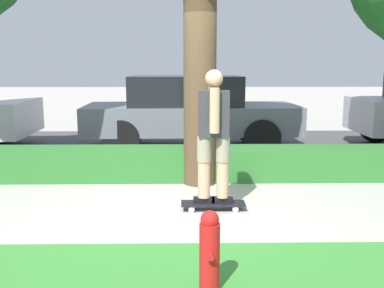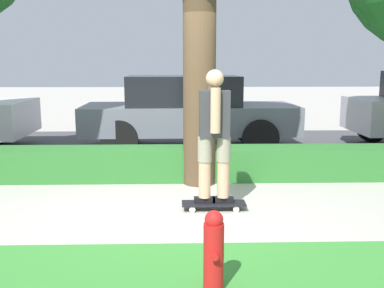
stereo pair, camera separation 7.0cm
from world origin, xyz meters
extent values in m
plane|color=#ADA89E|center=(0.00, 0.00, 0.00)|extent=(60.00, 60.00, 0.00)
cube|color=#474749|center=(0.00, 4.20, 0.00)|extent=(18.41, 5.00, 0.01)
cube|color=#2D702D|center=(0.00, 1.60, 0.25)|extent=(18.41, 0.60, 0.50)
cube|color=black|center=(0.42, 0.07, 0.08)|extent=(0.79, 0.24, 0.02)
cylinder|color=silver|center=(0.69, -0.02, 0.04)|extent=(0.07, 0.04, 0.07)
cylinder|color=silver|center=(0.69, 0.16, 0.04)|extent=(0.07, 0.04, 0.07)
cylinder|color=silver|center=(0.15, -0.02, 0.04)|extent=(0.07, 0.04, 0.07)
cylinder|color=silver|center=(0.15, 0.16, 0.04)|extent=(0.07, 0.04, 0.07)
cube|color=black|center=(0.31, 0.07, 0.13)|extent=(0.26, 0.09, 0.07)
cylinder|color=tan|center=(0.31, 0.07, 0.54)|extent=(0.15, 0.15, 0.76)
cylinder|color=gray|center=(0.31, 0.07, 0.77)|extent=(0.17, 0.17, 0.30)
cube|color=black|center=(0.54, 0.07, 0.13)|extent=(0.26, 0.09, 0.07)
cylinder|color=tan|center=(0.54, 0.07, 0.54)|extent=(0.15, 0.15, 0.76)
cylinder|color=gray|center=(0.54, 0.07, 0.77)|extent=(0.17, 0.17, 0.30)
cube|color=#333338|center=(0.42, 0.07, 1.20)|extent=(0.36, 0.20, 0.56)
cylinder|color=tan|center=(0.42, -0.08, 1.26)|extent=(0.12, 0.12, 0.53)
cylinder|color=tan|center=(0.42, 0.22, 1.26)|extent=(0.12, 0.12, 0.53)
sphere|color=tan|center=(0.42, 0.07, 1.62)|extent=(0.21, 0.21, 0.21)
cylinder|color=brown|center=(0.30, 1.35, 1.72)|extent=(0.48, 0.48, 3.43)
cylinder|color=black|center=(-4.05, 5.03, 0.31)|extent=(0.63, 0.23, 0.63)
cube|color=slate|center=(0.21, 4.16, 0.65)|extent=(4.46, 1.83, 0.58)
cube|color=black|center=(0.08, 4.16, 1.24)|extent=(2.34, 1.57, 0.60)
cylinder|color=black|center=(1.58, 3.37, 0.36)|extent=(0.73, 0.21, 0.73)
cylinder|color=black|center=(1.58, 4.96, 0.36)|extent=(0.73, 0.21, 0.73)
cylinder|color=black|center=(-1.16, 3.37, 0.36)|extent=(0.73, 0.21, 0.73)
cylinder|color=black|center=(-1.16, 4.96, 0.36)|extent=(0.73, 0.21, 0.73)
cylinder|color=black|center=(4.48, 4.90, 0.36)|extent=(0.72, 0.20, 0.72)
cylinder|color=red|center=(0.27, -1.94, 0.28)|extent=(0.16, 0.16, 0.56)
sphere|color=red|center=(0.27, -1.94, 0.60)|extent=(0.15, 0.15, 0.15)
cylinder|color=red|center=(0.27, -2.02, 0.34)|extent=(0.06, 0.10, 0.06)
cylinder|color=red|center=(0.27, -1.86, 0.34)|extent=(0.06, 0.10, 0.06)
camera|label=1|loc=(0.07, -5.27, 1.79)|focal=42.00mm
camera|label=2|loc=(0.00, -5.27, 1.79)|focal=42.00mm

